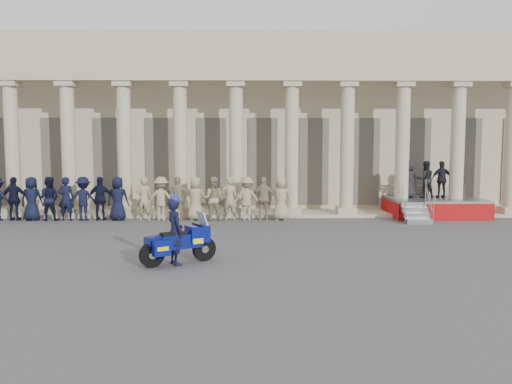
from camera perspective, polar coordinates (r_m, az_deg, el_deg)
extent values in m
plane|color=#444446|center=(15.83, -7.77, -6.80)|extent=(90.00, 90.00, 0.00)
cube|color=tan|center=(30.46, -4.41, 7.41)|extent=(40.00, 10.00, 9.00)
cube|color=tan|center=(24.46, -5.27, -2.41)|extent=(40.00, 2.60, 0.15)
cube|color=tan|center=(23.72, -5.56, 13.64)|extent=(35.80, 1.00, 1.00)
cube|color=tan|center=(23.91, -5.58, 16.24)|extent=(35.80, 1.00, 1.20)
cube|color=tan|center=(26.01, -25.84, -1.95)|extent=(0.90, 0.90, 0.30)
cylinder|color=tan|center=(25.84, -26.10, 4.56)|extent=(0.64, 0.64, 5.60)
cube|color=tan|center=(26.01, -26.35, 11.00)|extent=(0.85, 0.85, 0.24)
cube|color=tan|center=(25.02, -20.44, -2.02)|extent=(0.90, 0.90, 0.30)
cylinder|color=tan|center=(24.84, -20.65, 4.75)|extent=(0.64, 0.64, 5.60)
cube|color=tan|center=(25.02, -20.86, 11.45)|extent=(0.85, 0.85, 0.24)
cube|color=tan|center=(24.27, -14.65, -2.07)|extent=(0.90, 0.90, 0.30)
cylinder|color=tan|center=(24.09, -14.80, 4.91)|extent=(0.64, 0.64, 5.60)
cube|color=tan|center=(24.27, -14.96, 11.82)|extent=(0.85, 0.85, 0.24)
cube|color=tan|center=(23.78, -8.55, -2.11)|extent=(0.90, 0.90, 0.30)
cylinder|color=tan|center=(23.59, -8.64, 5.02)|extent=(0.64, 0.64, 5.60)
cube|color=tan|center=(23.78, -8.74, 12.07)|extent=(0.85, 0.85, 0.24)
cube|color=tan|center=(23.57, -2.27, -2.12)|extent=(0.90, 0.90, 0.30)
cylinder|color=tan|center=(23.38, -2.29, 5.07)|extent=(0.64, 0.64, 5.60)
cube|color=tan|center=(23.57, -2.32, 12.19)|extent=(0.85, 0.85, 0.24)
cube|color=tan|center=(23.64, 4.05, -2.11)|extent=(0.90, 0.90, 0.30)
cylinder|color=tan|center=(23.46, 4.09, 5.06)|extent=(0.64, 0.64, 5.60)
cube|color=tan|center=(23.64, 4.14, 12.16)|extent=(0.85, 0.85, 0.24)
cube|color=tan|center=(24.00, 10.25, -2.07)|extent=(0.90, 0.90, 0.30)
cylinder|color=tan|center=(23.82, 10.36, 4.99)|extent=(0.64, 0.64, 5.60)
cube|color=tan|center=(24.00, 10.47, 11.98)|extent=(0.85, 0.85, 0.24)
cube|color=tan|center=(24.63, 16.20, -2.01)|extent=(0.90, 0.90, 0.30)
cylinder|color=tan|center=(24.45, 16.37, 4.87)|extent=(0.64, 0.64, 5.60)
cube|color=tan|center=(24.63, 16.54, 11.68)|extent=(0.85, 0.85, 0.24)
cube|color=tan|center=(25.51, 21.80, -1.93)|extent=(0.90, 0.90, 0.30)
cylinder|color=tan|center=(25.34, 22.02, 4.71)|extent=(0.64, 0.64, 5.60)
cube|color=tan|center=(25.51, 22.24, 11.28)|extent=(0.85, 0.85, 0.24)
cube|color=tan|center=(26.61, 26.98, -1.84)|extent=(0.90, 0.90, 0.30)
cylinder|color=tan|center=(26.45, 27.24, 4.52)|extent=(0.64, 0.64, 5.60)
cube|color=black|center=(28.23, -26.68, 3.11)|extent=(1.30, 0.12, 4.20)
cube|color=black|center=(27.20, -21.74, 3.24)|extent=(1.30, 0.12, 4.20)
cube|color=black|center=(26.38, -16.45, 3.35)|extent=(1.30, 0.12, 4.20)
cube|color=black|center=(25.80, -10.87, 3.43)|extent=(1.30, 0.12, 4.20)
cube|color=black|center=(25.48, -5.10, 3.48)|extent=(1.30, 0.12, 4.20)
cube|color=black|center=(25.41, 0.77, 3.49)|extent=(1.30, 0.12, 4.20)
cube|color=black|center=(25.61, 6.60, 3.47)|extent=(1.30, 0.12, 4.20)
cube|color=black|center=(26.07, 12.29, 3.42)|extent=(1.30, 0.12, 4.20)
cube|color=black|center=(26.78, 17.73, 3.34)|extent=(1.30, 0.12, 4.20)
cube|color=black|center=(27.71, 22.84, 3.23)|extent=(1.30, 0.12, 4.20)
imported|color=black|center=(24.71, -25.89, -0.70)|extent=(1.15, 0.48, 1.96)
imported|color=black|center=(24.39, -24.26, -0.71)|extent=(0.96, 0.62, 1.96)
imported|color=black|center=(24.10, -22.58, -0.71)|extent=(0.95, 0.74, 1.96)
imported|color=black|center=(23.82, -20.87, -0.72)|extent=(0.72, 0.47, 1.96)
imported|color=black|center=(23.57, -19.12, -0.73)|extent=(1.27, 0.73, 1.96)
imported|color=black|center=(23.34, -17.33, -0.73)|extent=(1.15, 0.48, 1.96)
imported|color=black|center=(23.13, -15.51, -0.74)|extent=(0.96, 0.62, 1.96)
imported|color=gray|center=(22.86, -12.68, -0.74)|extent=(0.72, 0.47, 1.96)
imported|color=gray|center=(22.72, -10.79, -0.74)|extent=(1.27, 0.73, 1.96)
imported|color=gray|center=(22.60, -8.87, -0.75)|extent=(1.15, 0.48, 1.96)
imported|color=gray|center=(22.50, -6.94, -0.75)|extent=(0.96, 0.62, 1.96)
imported|color=gray|center=(22.43, -4.99, -0.75)|extent=(0.95, 0.74, 1.96)
imported|color=gray|center=(22.39, -3.03, -0.75)|extent=(0.72, 0.47, 1.96)
imported|color=gray|center=(22.37, -1.06, -0.74)|extent=(1.27, 0.73, 1.96)
imported|color=gray|center=(22.38, 0.90, -0.74)|extent=(1.15, 0.48, 1.96)
imported|color=gray|center=(22.42, 2.86, -0.74)|extent=(0.96, 0.62, 1.96)
cube|color=gray|center=(25.13, 19.73, -0.78)|extent=(4.28, 3.06, 0.10)
cube|color=#AA0D10|center=(23.78, 20.96, -2.18)|extent=(4.28, 0.04, 0.77)
cube|color=#AA0D10|center=(24.52, 15.05, -1.81)|extent=(0.04, 3.06, 0.77)
cube|color=#AA0D10|center=(25.99, 24.08, -1.70)|extent=(0.04, 3.06, 0.77)
cube|color=gray|center=(22.43, 18.15, -3.23)|extent=(1.10, 0.28, 0.22)
cube|color=gray|center=(22.66, 17.93, -2.59)|extent=(1.10, 0.28, 0.22)
cube|color=gray|center=(22.90, 17.72, -1.96)|extent=(1.10, 0.28, 0.22)
cube|color=gray|center=(23.14, 17.52, -1.34)|extent=(1.10, 0.28, 0.22)
cylinder|color=gray|center=(26.47, 18.65, 0.73)|extent=(4.28, 0.04, 0.04)
imported|color=black|center=(24.85, 17.04, 1.38)|extent=(0.86, 0.56, 1.76)
imported|color=black|center=(25.11, 18.77, 1.37)|extent=(0.85, 0.67, 1.76)
imported|color=black|center=(25.39, 20.48, 1.36)|extent=(1.03, 0.43, 1.76)
imported|color=black|center=(25.69, 22.14, 1.34)|extent=(0.64, 0.42, 1.76)
cylinder|color=black|center=(14.50, -5.94, -6.49)|extent=(0.67, 0.47, 0.69)
cylinder|color=black|center=(13.92, -11.82, -7.06)|extent=(0.67, 0.47, 0.69)
cube|color=navy|center=(14.15, -8.64, -5.56)|extent=(1.26, 0.98, 0.40)
cube|color=navy|center=(14.33, -6.71, -4.73)|extent=(0.77, 0.76, 0.47)
cube|color=silver|center=(14.37, -6.70, -5.67)|extent=(0.36, 0.39, 0.13)
cube|color=#B2BFCC|center=(14.34, -6.08, -3.28)|extent=(0.43, 0.52, 0.56)
cube|color=black|center=(14.04, -9.44, -4.79)|extent=(0.76, 0.65, 0.10)
cube|color=navy|center=(13.86, -11.64, -5.48)|extent=(0.49, 0.49, 0.23)
cube|color=navy|center=(13.62, -10.75, -6.32)|extent=(0.52, 0.44, 0.42)
cube|color=#D1E10B|center=(13.62, -10.75, -6.32)|extent=(0.40, 0.37, 0.10)
cube|color=navy|center=(14.23, -11.69, -5.84)|extent=(0.52, 0.44, 0.42)
cube|color=#D1E10B|center=(14.23, -11.69, -5.84)|extent=(0.40, 0.37, 0.10)
cylinder|color=silver|center=(14.26, -10.96, -6.88)|extent=(0.59, 0.41, 0.10)
cylinder|color=black|center=(14.28, -6.72, -3.74)|extent=(0.40, 0.65, 0.04)
imported|color=black|center=(14.04, -9.24, -4.47)|extent=(0.73, 0.81, 1.86)
sphere|color=navy|center=(13.93, -9.30, -0.89)|extent=(0.28, 0.28, 0.28)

